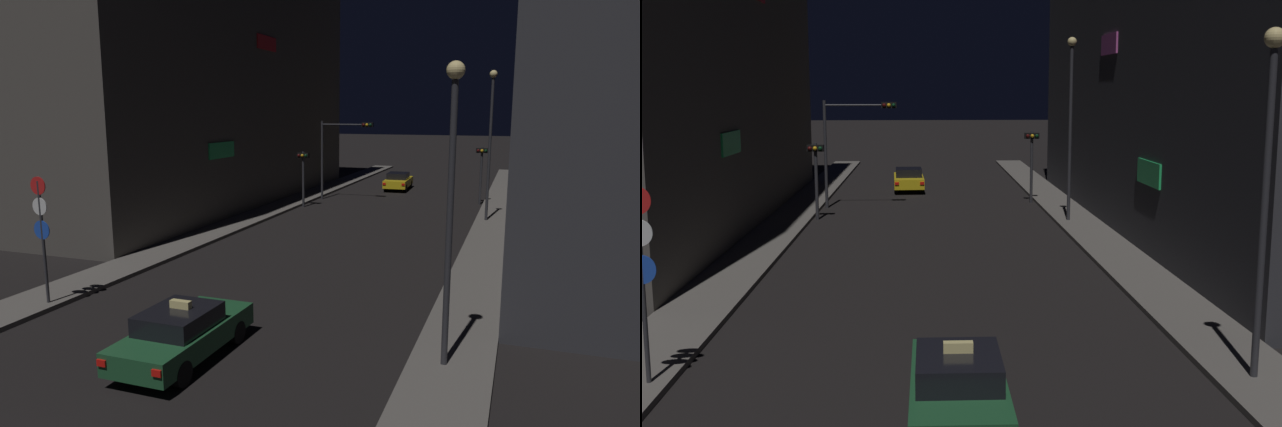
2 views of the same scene
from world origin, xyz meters
TOP-DOWN VIEW (x-y plane):
  - sidewalk_left at (-6.88, 28.94)m, footprint 2.11×61.89m
  - sidewalk_right at (6.88, 28.94)m, footprint 2.11×61.89m
  - building_facade_left at (-12.08, 30.47)m, footprint 8.36×31.37m
  - taxi at (0.24, 7.52)m, footprint 1.84×4.46m
  - far_car at (-1.34, 41.54)m, footprint 1.98×4.52m
  - traffic_light_overhead at (-4.19, 34.70)m, footprint 3.86×0.41m
  - traffic_light_left_kerb at (-5.58, 30.91)m, footprint 0.80×0.42m
  - traffic_light_right_kerb at (5.58, 35.96)m, footprint 0.80×0.41m
  - sign_pole_left at (-6.24, 9.46)m, footprint 0.62×0.10m
  - street_lamp_near_block at (6.72, 9.19)m, footprint 0.43×0.43m
  - street_lamp_far_block at (6.43, 29.35)m, footprint 0.42×0.42m

SIDE VIEW (x-z plane):
  - sidewalk_left at x=-6.88m, z-range 0.00..0.16m
  - sidewalk_right at x=6.88m, z-range 0.00..0.16m
  - far_car at x=-1.34m, z-range 0.02..1.44m
  - taxi at x=0.24m, z-range -0.07..1.55m
  - traffic_light_left_kerb at x=-5.58m, z-range 0.81..4.54m
  - sign_pole_left at x=-6.24m, z-range 0.59..4.78m
  - traffic_light_right_kerb at x=5.58m, z-range 0.84..4.83m
  - traffic_light_overhead at x=-4.19m, z-range 1.22..6.92m
  - street_lamp_near_block at x=6.72m, z-range 1.08..8.47m
  - street_lamp_far_block at x=6.43m, z-range 1.08..9.56m
  - building_facade_left at x=-12.08m, z-range 0.00..23.37m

